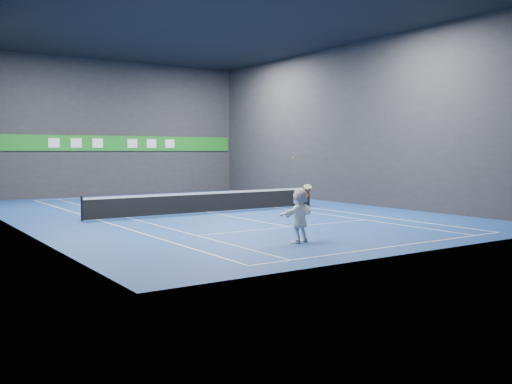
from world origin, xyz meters
TOP-DOWN VIEW (x-y plane):
  - ground at (0.00, 0.00)m, footprint 26.00×26.00m
  - ceiling at (0.00, 0.00)m, footprint 26.00×26.00m
  - wall_back at (0.00, 13.00)m, footprint 18.00×0.10m
  - wall_front at (0.00, -13.00)m, footprint 18.00×0.10m
  - wall_left at (-9.00, 0.00)m, footprint 0.10×26.00m
  - wall_right at (9.00, 0.00)m, footprint 0.10×26.00m
  - baseline_near at (0.00, -11.89)m, footprint 10.98×0.08m
  - baseline_far at (0.00, 11.89)m, footprint 10.98×0.08m
  - sideline_doubles_left at (-5.49, 0.00)m, footprint 0.08×23.78m
  - sideline_doubles_right at (5.49, 0.00)m, footprint 0.08×23.78m
  - sideline_singles_left at (-4.11, 0.00)m, footprint 0.06×23.78m
  - sideline_singles_right at (4.11, 0.00)m, footprint 0.06×23.78m
  - service_line_near at (0.00, -6.40)m, footprint 8.23×0.06m
  - service_line_far at (0.00, 6.40)m, footprint 8.23×0.06m
  - center_service_line at (0.00, 0.00)m, footprint 0.06×12.80m
  - player at (-2.01, -9.61)m, footprint 1.72×0.96m
  - tennis_ball at (-2.30, -9.63)m, footprint 0.07×0.07m
  - tennis_net at (0.00, 0.00)m, footprint 12.50×0.10m
  - sponsor_banner at (0.00, 12.93)m, footprint 17.64×0.11m
  - tennis_racket at (-1.72, -9.56)m, footprint 0.48×0.34m

SIDE VIEW (x-z plane):
  - ground at x=0.00m, z-range 0.00..0.00m
  - baseline_near at x=0.00m, z-range 0.00..0.01m
  - baseline_far at x=0.00m, z-range 0.00..0.01m
  - sideline_doubles_left at x=-5.49m, z-range 0.00..0.01m
  - sideline_doubles_right at x=5.49m, z-range 0.00..0.01m
  - sideline_singles_left at x=-4.11m, z-range 0.00..0.01m
  - sideline_singles_right at x=4.11m, z-range 0.00..0.01m
  - service_line_near at x=0.00m, z-range 0.00..0.01m
  - service_line_far at x=0.00m, z-range 0.00..0.01m
  - center_service_line at x=0.00m, z-range 0.00..0.01m
  - tennis_net at x=0.00m, z-range 0.00..1.07m
  - player at x=-2.01m, z-range 0.00..1.77m
  - tennis_racket at x=-1.72m, z-range 1.36..1.94m
  - tennis_ball at x=-2.30m, z-range 2.71..2.79m
  - sponsor_banner at x=0.00m, z-range 3.00..4.00m
  - wall_back at x=0.00m, z-range 0.00..9.00m
  - wall_front at x=0.00m, z-range 0.00..9.00m
  - wall_left at x=-9.00m, z-range 0.00..9.00m
  - wall_right at x=9.00m, z-range 0.00..9.00m
  - ceiling at x=0.00m, z-range 9.00..9.00m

